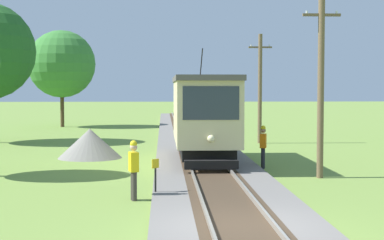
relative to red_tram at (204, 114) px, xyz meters
The scene contains 13 objects.
ground_plane 12.75m from the red_tram, 90.01° to the right, with size 260.00×260.00×0.00m, color olive.
track_ballast 12.73m from the red_tram, 90.01° to the right, with size 4.20×120.00×0.18m, color slate.
sleeper_bed 12.72m from the red_tram, 90.01° to the right, with size 2.04×120.00×0.01m, color #423323.
rail_left 12.73m from the red_tram, 93.30° to the right, with size 0.07×120.00×0.14m, color gray.
rail_right 12.73m from the red_tram, 86.73° to the right, with size 0.07×120.00×0.14m, color gray.
red_tram is the anchor object (origin of this frame).
utility_pole_near_tram 6.05m from the red_tram, 47.18° to the right, with size 1.40×0.26×6.81m.
utility_pole_mid 10.34m from the red_tram, 67.02° to the left, with size 1.40×0.34×6.54m.
trackside_signal_marker 8.40m from the red_tram, 104.09° to the right, with size 0.21×0.21×1.18m.
gravel_pile 5.96m from the red_tram, 155.67° to the left, with size 3.03×3.03×1.40m, color gray.
track_worker 8.91m from the red_tram, 107.44° to the right, with size 0.33×0.43×1.78m.
second_worker 3.13m from the red_tram, 35.89° to the right, with size 0.34×0.43×1.78m.
tree_left_near 27.38m from the red_tram, 112.44° to the left, with size 5.71×5.71×8.21m.
Camera 1 is at (-1.75, -13.38, 3.33)m, focal length 55.70 mm.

